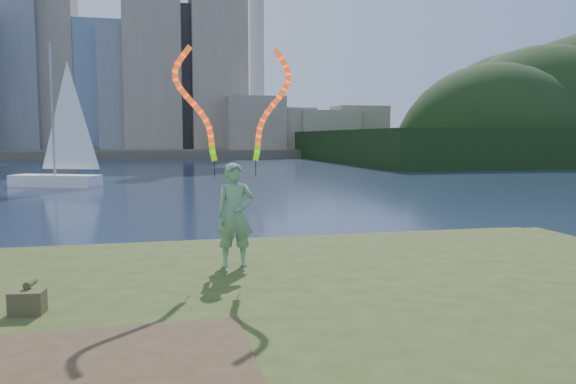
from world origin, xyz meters
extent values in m
plane|color=#17233A|center=(0.00, 0.00, 0.00)|extent=(320.00, 320.00, 0.00)
cube|color=#354318|center=(0.00, -2.20, 0.40)|extent=(17.00, 15.00, 0.30)
cube|color=#354318|center=(0.00, -2.00, 0.65)|extent=(14.00, 12.00, 0.30)
cube|color=#47331E|center=(-2.20, -3.20, 0.81)|extent=(3.20, 3.00, 0.02)
cube|color=#514C3B|center=(0.00, 95.00, 0.60)|extent=(320.00, 40.00, 1.20)
cube|color=black|center=(55.00, 60.00, 2.00)|extent=(70.00, 42.00, 4.00)
imported|color=#20742C|center=(-0.21, 1.26, 1.73)|extent=(0.69, 0.47, 1.85)
cylinder|color=black|center=(-0.55, 1.40, 2.55)|extent=(0.02, 0.02, 0.30)
cylinder|color=black|center=(0.19, 1.37, 2.55)|extent=(0.02, 0.02, 0.30)
cube|color=#4E4B29|center=(-3.25, -0.87, 0.95)|extent=(0.46, 0.33, 0.30)
cylinder|color=#4E4B29|center=(-3.25, -0.67, 1.15)|extent=(0.13, 0.29, 0.10)
cube|color=white|center=(-7.90, 29.39, 0.34)|extent=(5.84, 3.97, 0.78)
cylinder|color=gray|center=(-7.90, 29.39, 4.71)|extent=(0.16, 0.16, 8.52)
camera|label=1|loc=(-1.55, -8.63, 3.10)|focal=35.00mm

